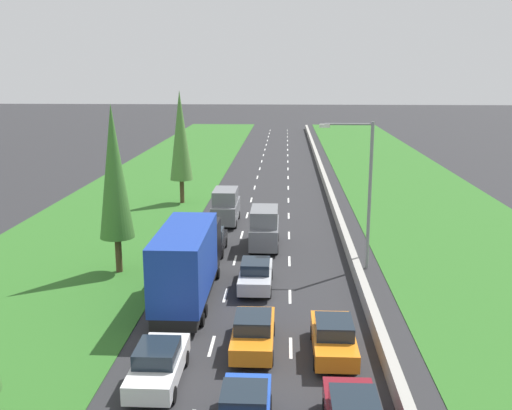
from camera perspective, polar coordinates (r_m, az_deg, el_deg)
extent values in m
plane|color=#28282B|center=(63.81, 1.58, 2.22)|extent=(300.00, 300.00, 0.00)
cube|color=#2D6623|center=(65.32, -9.59, 2.31)|extent=(14.00, 140.00, 0.04)
cube|color=#2D6623|center=(65.08, 14.32, 2.05)|extent=(14.00, 140.00, 0.04)
cube|color=#9E9B93|center=(63.86, 6.71, 2.53)|extent=(0.44, 120.00, 0.85)
cube|color=white|center=(26.68, -4.35, -13.55)|extent=(0.14, 2.00, 0.01)
cube|color=white|center=(32.12, -3.00, -8.78)|extent=(0.14, 2.00, 0.01)
cube|color=white|center=(37.73, -2.07, -5.41)|extent=(0.14, 2.00, 0.01)
cube|color=white|center=(43.45, -1.39, -2.92)|extent=(0.14, 2.00, 0.01)
cube|color=white|center=(49.23, -0.87, -1.01)|extent=(0.14, 2.00, 0.01)
cube|color=white|center=(55.06, -0.46, 0.50)|extent=(0.14, 2.00, 0.01)
cube|color=white|center=(60.93, -0.13, 1.72)|extent=(0.14, 2.00, 0.01)
cube|color=white|center=(66.81, 0.14, 2.72)|extent=(0.14, 2.00, 0.01)
cube|color=white|center=(72.72, 0.37, 3.56)|extent=(0.14, 2.00, 0.01)
cube|color=white|center=(78.64, 0.56, 4.28)|extent=(0.14, 2.00, 0.01)
cube|color=white|center=(84.57, 0.73, 4.89)|extent=(0.14, 2.00, 0.01)
cube|color=white|center=(90.51, 0.88, 5.42)|extent=(0.14, 2.00, 0.01)
cube|color=white|center=(96.46, 1.00, 5.89)|extent=(0.14, 2.00, 0.01)
cube|color=white|center=(102.41, 1.12, 6.31)|extent=(0.14, 2.00, 0.01)
cube|color=white|center=(108.37, 1.22, 6.67)|extent=(0.14, 2.00, 0.01)
cube|color=white|center=(114.33, 1.31, 7.00)|extent=(0.14, 2.00, 0.01)
cube|color=white|center=(120.30, 1.39, 7.30)|extent=(0.14, 2.00, 0.01)
cube|color=white|center=(26.49, 3.41, -13.74)|extent=(0.14, 2.00, 0.01)
cube|color=white|center=(31.97, 3.33, -8.90)|extent=(0.14, 2.00, 0.01)
cube|color=white|center=(37.60, 3.27, -5.49)|extent=(0.14, 2.00, 0.01)
cube|color=white|center=(43.34, 3.23, -2.98)|extent=(0.14, 2.00, 0.01)
cube|color=white|center=(49.13, 3.20, -1.06)|extent=(0.14, 2.00, 0.01)
cube|color=white|center=(54.97, 3.18, 0.46)|extent=(0.14, 2.00, 0.01)
cube|color=white|center=(60.84, 3.16, 1.68)|extent=(0.14, 2.00, 0.01)
cube|color=white|center=(66.74, 3.15, 2.69)|extent=(0.14, 2.00, 0.01)
cube|color=white|center=(72.65, 3.13, 3.53)|extent=(0.14, 2.00, 0.01)
cube|color=white|center=(78.58, 3.12, 4.25)|extent=(0.14, 2.00, 0.01)
cube|color=white|center=(84.51, 3.11, 4.87)|extent=(0.14, 2.00, 0.01)
cube|color=white|center=(90.46, 3.10, 5.40)|extent=(0.14, 2.00, 0.01)
cube|color=white|center=(96.41, 3.09, 5.87)|extent=(0.14, 2.00, 0.01)
cube|color=white|center=(102.36, 3.09, 6.29)|extent=(0.14, 2.00, 0.01)
cube|color=white|center=(108.32, 3.08, 6.66)|extent=(0.14, 2.00, 0.01)
cube|color=white|center=(114.29, 3.08, 6.99)|extent=(0.14, 2.00, 0.01)
cube|color=white|center=(120.26, 3.07, 7.28)|extent=(0.14, 2.00, 0.01)
cube|color=#19232D|center=(20.19, -1.16, -18.38)|extent=(1.52, 1.60, 0.64)
cylinder|color=black|center=(22.10, -2.93, -18.67)|extent=(0.22, 0.64, 0.64)
cylinder|color=black|center=(22.01, 1.23, -18.79)|extent=(0.22, 0.64, 0.64)
cube|color=orange|center=(26.08, -0.26, -12.52)|extent=(1.76, 4.50, 0.72)
cube|color=#19232D|center=(25.66, -0.28, -11.34)|extent=(1.56, 1.90, 0.60)
cylinder|color=black|center=(27.54, -1.79, -11.91)|extent=(0.22, 0.64, 0.64)
cylinder|color=black|center=(27.46, 1.61, -11.98)|extent=(0.22, 0.64, 0.64)
cylinder|color=black|center=(25.05, -2.33, -14.59)|extent=(0.22, 0.64, 0.64)
cylinder|color=black|center=(24.96, 1.45, -14.68)|extent=(0.22, 0.64, 0.64)
cube|color=silver|center=(32.90, -0.03, -6.97)|extent=(1.76, 4.50, 0.72)
cube|color=#19232D|center=(32.54, -0.04, -5.97)|extent=(1.56, 1.90, 0.60)
cylinder|color=black|center=(34.38, -1.25, -6.72)|extent=(0.22, 0.64, 0.64)
cylinder|color=black|center=(34.30, 1.44, -6.76)|extent=(0.22, 0.64, 0.64)
cylinder|color=black|center=(31.77, -1.61, -8.41)|extent=(0.22, 0.64, 0.64)
cylinder|color=black|center=(31.69, 1.30, -8.47)|extent=(0.22, 0.64, 0.64)
cube|color=white|center=(23.86, -9.48, -15.28)|extent=(1.76, 4.50, 0.72)
cube|color=#19232D|center=(23.43, -9.62, -14.03)|extent=(1.56, 1.90, 0.60)
cylinder|color=black|center=(25.40, -10.59, -14.40)|extent=(0.22, 0.64, 0.64)
cylinder|color=black|center=(25.09, -6.91, -14.62)|extent=(0.22, 0.64, 0.64)
cylinder|color=black|center=(23.04, -12.25, -17.54)|extent=(0.22, 0.64, 0.64)
cylinder|color=black|center=(22.70, -8.15, -17.86)|extent=(0.22, 0.64, 0.64)
cube|color=black|center=(31.54, -6.52, -8.12)|extent=(2.20, 9.40, 0.56)
cube|color=black|center=(34.41, -5.62, -3.59)|extent=(2.40, 2.20, 2.50)
cube|color=#19389E|center=(29.87, -6.95, -5.42)|extent=(2.44, 7.20, 3.30)
cylinder|color=black|center=(34.87, -7.46, -6.54)|extent=(0.22, 0.64, 0.64)
cylinder|color=black|center=(34.54, -3.77, -6.65)|extent=(0.22, 0.64, 0.64)
cylinder|color=black|center=(29.86, -9.34, -10.03)|extent=(0.22, 0.64, 0.64)
cylinder|color=black|center=(29.48, -5.01, -10.22)|extent=(0.22, 0.64, 0.64)
cylinder|color=black|center=(28.89, -9.80, -10.86)|extent=(0.22, 0.64, 0.64)
cylinder|color=black|center=(28.50, -5.31, -11.07)|extent=(0.22, 0.64, 0.64)
cube|color=#19232D|center=(20.16, 9.61, -18.82)|extent=(1.56, 1.90, 0.60)
cylinder|color=black|center=(21.93, 6.83, -19.01)|extent=(0.22, 0.64, 0.64)
cylinder|color=black|center=(22.10, 11.20, -18.91)|extent=(0.22, 0.64, 0.64)
cube|color=black|center=(39.25, -4.29, -3.65)|extent=(1.68, 3.90, 0.76)
cube|color=#19232D|center=(38.77, -4.36, -2.78)|extent=(1.52, 1.60, 0.64)
cylinder|color=black|center=(40.61, -5.14, -3.65)|extent=(0.22, 0.64, 0.64)
cylinder|color=black|center=(40.43, -3.00, -3.69)|extent=(0.22, 0.64, 0.64)
cylinder|color=black|center=(38.32, -5.64, -4.68)|extent=(0.22, 0.64, 0.64)
cylinder|color=black|center=(38.13, -3.37, -4.73)|extent=(0.22, 0.64, 0.64)
cube|color=slate|center=(40.20, 0.83, -2.73)|extent=(1.90, 4.90, 1.40)
cube|color=slate|center=(39.59, 0.82, -1.11)|extent=(1.80, 3.10, 1.10)
cylinder|color=black|center=(41.89, -0.29, -3.08)|extent=(0.22, 0.64, 0.64)
cylinder|color=black|center=(41.83, 2.10, -3.11)|extent=(0.22, 0.64, 0.64)
cylinder|color=black|center=(38.99, -0.54, -4.31)|extent=(0.22, 0.64, 0.64)
cylinder|color=black|center=(38.92, 2.03, -4.35)|extent=(0.22, 0.64, 0.64)
cube|color=orange|center=(25.83, 7.55, -12.90)|extent=(1.76, 4.50, 0.72)
cube|color=#19232D|center=(25.42, 7.62, -11.71)|extent=(1.56, 1.90, 0.60)
cylinder|color=black|center=(27.19, 5.57, -12.31)|extent=(0.22, 0.64, 0.64)
cylinder|color=black|center=(27.32, 9.01, -12.29)|extent=(0.22, 0.64, 0.64)
cylinder|color=black|center=(24.70, 5.87, -15.07)|extent=(0.22, 0.64, 0.64)
cylinder|color=black|center=(24.84, 9.69, -15.03)|extent=(0.22, 0.64, 0.64)
cube|color=slate|center=(46.56, -2.95, -0.56)|extent=(1.90, 4.90, 1.40)
cube|color=slate|center=(45.99, -3.00, 0.87)|extent=(1.80, 3.10, 1.10)
cylinder|color=black|center=(48.28, -3.79, -0.93)|extent=(0.22, 0.64, 0.64)
cylinder|color=black|center=(48.11, -1.73, -0.96)|extent=(0.22, 0.64, 0.64)
cylinder|color=black|center=(45.36, -4.23, -1.85)|extent=(0.22, 0.64, 0.64)
cylinder|color=black|center=(45.18, -2.03, -1.89)|extent=(0.22, 0.64, 0.64)
cylinder|color=#4C3823|center=(36.22, -13.25, -4.74)|extent=(0.39, 0.39, 2.20)
cone|color=#3D752D|center=(35.05, -13.67, 3.15)|extent=(2.05, 2.05, 7.89)
cylinder|color=#4C3823|center=(54.01, -7.22, 1.33)|extent=(0.39, 0.39, 2.20)
cone|color=#4C7F38|center=(53.22, -7.38, 6.75)|extent=(2.06, 2.06, 8.05)
cylinder|color=gray|center=(35.70, 11.02, 0.76)|extent=(0.20, 0.20, 9.00)
cylinder|color=gray|center=(34.88, 9.03, 7.79)|extent=(2.80, 0.12, 0.12)
cube|color=silver|center=(34.77, 6.71, 7.68)|extent=(0.60, 0.28, 0.20)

